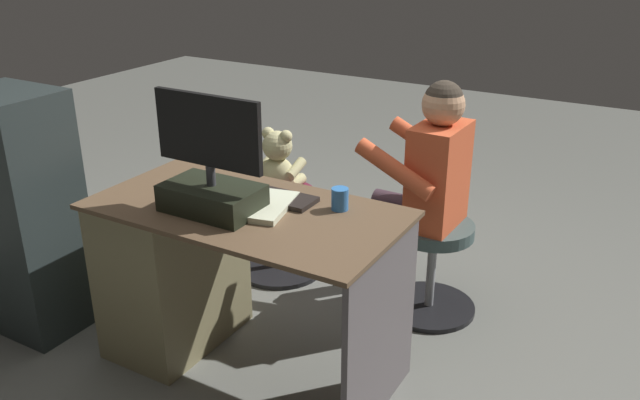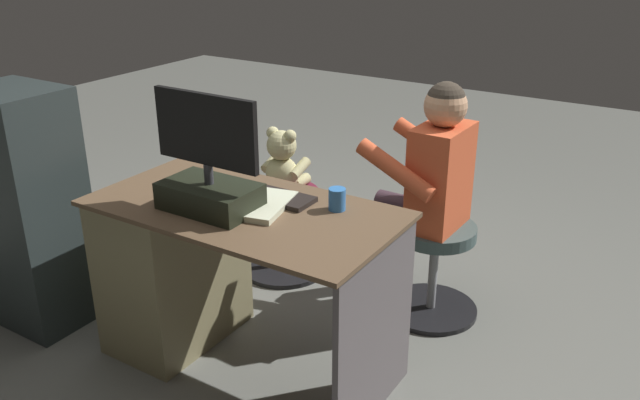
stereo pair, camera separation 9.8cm
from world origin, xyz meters
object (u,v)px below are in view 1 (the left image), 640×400
at_px(desk, 188,267).
at_px(person, 421,178).
at_px(cup, 340,199).
at_px(office_chair_teddy, 279,225).
at_px(monitor, 211,180).
at_px(computer_mouse, 209,181).
at_px(tv_remote, 181,188).
at_px(teddy_bear, 279,162).
at_px(visitor_chair, 432,260).
at_px(keyboard, 267,195).

relative_size(desk, person, 1.09).
xyz_separation_m(cup, office_chair_teddy, (0.69, -0.61, -0.52)).
bearing_deg(desk, office_chair_teddy, -87.37).
bearing_deg(monitor, computer_mouse, -48.07).
xyz_separation_m(tv_remote, teddy_bear, (0.02, -0.77, -0.13)).
xyz_separation_m(tv_remote, visitor_chair, (-0.84, -0.78, -0.48)).
bearing_deg(monitor, keyboard, -115.99).
relative_size(computer_mouse, teddy_bear, 0.28).
distance_m(keyboard, cup, 0.32).
relative_size(computer_mouse, visitor_chair, 0.21).
distance_m(computer_mouse, cup, 0.61).
height_order(desk, keyboard, keyboard).
height_order(office_chair_teddy, visitor_chair, same).
height_order(keyboard, office_chair_teddy, keyboard).
bearing_deg(desk, teddy_bear, -87.40).
bearing_deg(computer_mouse, person, -135.57).
bearing_deg(monitor, desk, -19.83).
distance_m(cup, tv_remote, 0.69).
xyz_separation_m(cup, person, (-0.09, -0.63, -0.11)).
distance_m(desk, monitor, 0.54).
xyz_separation_m(visitor_chair, person, (0.08, 0.00, 0.41)).
bearing_deg(office_chair_teddy, keyboard, 120.16).
height_order(desk, office_chair_teddy, desk).
xyz_separation_m(cup, visitor_chair, (-0.17, -0.63, -0.51)).
distance_m(keyboard, computer_mouse, 0.29).
relative_size(monitor, keyboard, 1.12).
xyz_separation_m(office_chair_teddy, visitor_chair, (-0.86, -0.03, 0.01)).
height_order(cup, visitor_chair, cup).
bearing_deg(keyboard, desk, 20.81).
height_order(keyboard, computer_mouse, computer_mouse).
height_order(cup, office_chair_teddy, cup).
height_order(desk, cup, cup).
height_order(keyboard, visitor_chair, keyboard).
relative_size(office_chair_teddy, teddy_bear, 1.38).
relative_size(computer_mouse, cup, 1.09).
bearing_deg(person, monitor, 60.12).
height_order(computer_mouse, cup, cup).
distance_m(keyboard, teddy_bear, 0.77).
height_order(desk, tv_remote, tv_remote).
distance_m(monitor, computer_mouse, 0.30).
bearing_deg(desk, tv_remote, -49.53).
xyz_separation_m(computer_mouse, cup, (-0.61, -0.05, 0.03)).
distance_m(monitor, visitor_chair, 1.22).
bearing_deg(desk, computer_mouse, -112.94).
height_order(desk, monitor, monitor).
xyz_separation_m(desk, office_chair_teddy, (0.04, -0.78, -0.12)).
bearing_deg(keyboard, tv_remote, 17.25).
distance_m(teddy_bear, visitor_chair, 0.93).
distance_m(keyboard, office_chair_teddy, 0.89).
xyz_separation_m(desk, cup, (-0.66, -0.17, 0.40)).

